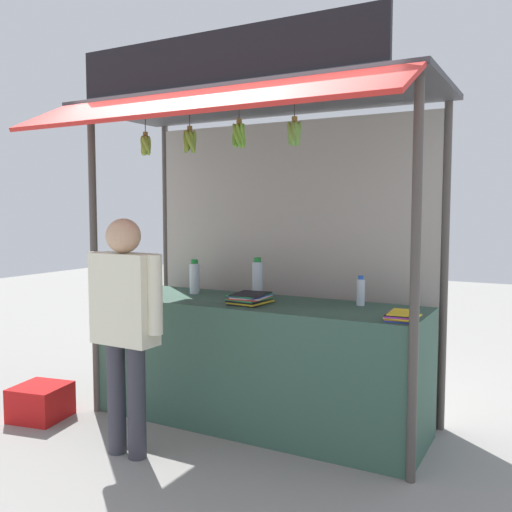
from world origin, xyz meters
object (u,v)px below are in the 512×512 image
Objects in this scene: banana_bunch_inner_left at (190,141)px; magazine_stack_left at (402,316)px; banana_bunch_rightmost at (294,133)px; plastic_crate at (41,402)px; water_bottle_far_right at (257,278)px; banana_bunch_leftmost at (239,135)px; magazine_stack_center at (127,293)px; water_bottle_right at (361,291)px; water_bottle_rear_center at (194,278)px; magazine_stack_mid_left at (250,299)px; banana_bunch_inner_right at (146,145)px; water_bottle_mid_right at (195,277)px; vendor_person at (125,314)px.

magazine_stack_left is at bearing 11.36° from banana_bunch_inner_left.
banana_bunch_rightmost reaches higher than plastic_crate.
water_bottle_far_right reaches higher than magazine_stack_left.
banana_bunch_inner_left is at bearing -99.43° from water_bottle_far_right.
magazine_stack_center is at bearing 168.72° from banana_bunch_leftmost.
magazine_stack_center is at bearing -178.83° from magazine_stack_left.
banana_bunch_rightmost reaches higher than water_bottle_right.
banana_bunch_leftmost is (-0.63, -0.69, 1.09)m from water_bottle_right.
banana_bunch_rightmost reaches higher than water_bottle_rear_center.
plastic_crate is at bearing -158.47° from magazine_stack_mid_left.
magazine_stack_mid_left is at bearing 29.12° from banana_bunch_inner_right.
banana_bunch_inner_right reaches higher than magazine_stack_center.
water_bottle_rear_center is 0.97× the size of banana_bunch_rightmost.
water_bottle_far_right is 1.08m from magazine_stack_center.
water_bottle_rear_center is 1.57m from plastic_crate.
plastic_crate is at bearing -168.88° from magazine_stack_left.
magazine_stack_mid_left is 1.13× the size of banana_bunch_leftmost.
water_bottle_mid_right is at bearing 52.87° from magazine_stack_center.
plastic_crate is at bearing -134.42° from magazine_stack_center.
banana_bunch_inner_left and banana_bunch_inner_right have the same top height.
banana_bunch_leftmost is (-0.40, -0.00, 0.01)m from banana_bunch_rightmost.
magazine_stack_left is at bearing 24.55° from banana_bunch_rightmost.
magazine_stack_left is at bearing -20.00° from water_bottle_far_right.
magazine_stack_mid_left is 0.95m from vendor_person.
water_bottle_mid_right is 0.70× the size of plastic_crate.
banana_bunch_inner_left is at bearing -57.37° from water_bottle_mid_right.
banana_bunch_inner_right is at bearing -179.89° from banana_bunch_inner_left.
water_bottle_far_right is 1.42× the size of water_bottle_right.
magazine_stack_mid_left is 1.09× the size of banana_bunch_inner_right.
banana_bunch_inner_right is at bearing -29.87° from magazine_stack_center.
magazine_stack_left is at bearing -9.88° from water_bottle_rear_center.
banana_bunch_inner_right reaches higher than water_bottle_right.
magazine_stack_left is at bearing 15.59° from banana_bunch_leftmost.
water_bottle_far_right reaches higher than water_bottle_mid_right.
banana_bunch_inner_left reaches higher than water_bottle_rear_center.
water_bottle_mid_right is 0.91× the size of banana_bunch_rightmost.
water_bottle_rear_center is at bearing -163.14° from water_bottle_far_right.
banana_bunch_inner_right reaches higher than magazine_stack_left.
banana_bunch_rightmost is (1.61, -0.24, 1.16)m from magazine_stack_center.
banana_bunch_inner_right is (-0.67, -0.37, 1.13)m from magazine_stack_mid_left.
magazine_stack_center is (-0.36, -0.47, -0.11)m from water_bottle_mid_right.
water_bottle_right is 1.64m from banana_bunch_inner_left.
vendor_person is (-1.03, -0.44, -1.18)m from banana_bunch_rightmost.
water_bottle_far_right is 1.38m from banana_bunch_inner_right.
banana_bunch_inner_left is 0.40m from banana_bunch_leftmost.
magazine_stack_mid_left is 0.85× the size of plastic_crate.
banana_bunch_inner_left is at bearing 10.85° from plastic_crate.
magazine_stack_center is 0.20× the size of vendor_person.
banana_bunch_leftmost reaches higher than magazine_stack_left.
plastic_crate is (-1.57, -0.62, -0.86)m from magazine_stack_mid_left.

